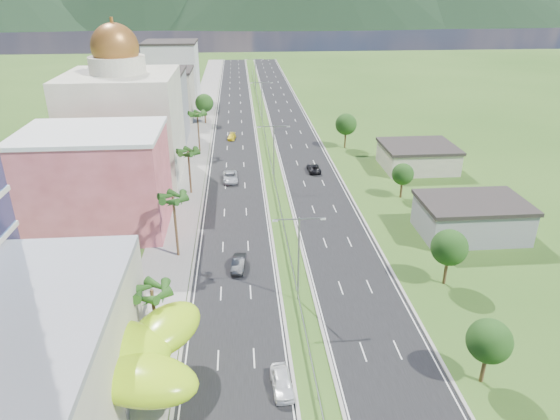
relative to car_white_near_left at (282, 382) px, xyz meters
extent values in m
plane|color=#2D5119|center=(3.20, 4.44, -0.85)|extent=(500.00, 500.00, 0.00)
cube|color=black|center=(-4.30, 94.44, -0.83)|extent=(11.00, 260.00, 0.04)
cube|color=black|center=(10.70, 94.44, -0.83)|extent=(11.00, 260.00, 0.04)
cube|color=gray|center=(-13.80, 94.44, -0.79)|extent=(7.00, 260.00, 0.12)
cube|color=gray|center=(3.20, 76.44, -0.23)|extent=(0.08, 216.00, 0.28)
cube|color=gray|center=(3.20, 178.44, -0.50)|extent=(0.10, 0.12, 0.70)
cylinder|color=gray|center=(3.20, 14.44, 4.65)|extent=(0.20, 0.20, 11.00)
cube|color=gray|center=(1.76, 14.44, 9.95)|extent=(2.88, 0.12, 0.12)
cube|color=gray|center=(4.64, 14.44, 9.95)|extent=(2.88, 0.12, 0.12)
cube|color=silver|center=(0.48, 14.44, 9.85)|extent=(0.60, 0.25, 0.18)
cube|color=silver|center=(5.92, 14.44, 9.85)|extent=(0.60, 0.25, 0.18)
cylinder|color=gray|center=(3.20, 54.44, 4.65)|extent=(0.20, 0.20, 11.00)
cube|color=gray|center=(1.76, 54.44, 9.95)|extent=(2.88, 0.12, 0.12)
cube|color=gray|center=(4.64, 54.44, 9.95)|extent=(2.88, 0.12, 0.12)
cube|color=silver|center=(0.48, 54.44, 9.85)|extent=(0.60, 0.25, 0.18)
cube|color=silver|center=(5.92, 54.44, 9.85)|extent=(0.60, 0.25, 0.18)
cylinder|color=gray|center=(3.20, 99.44, 4.65)|extent=(0.20, 0.20, 11.00)
cube|color=gray|center=(1.76, 99.44, 9.95)|extent=(2.88, 0.12, 0.12)
cube|color=gray|center=(4.64, 99.44, 9.95)|extent=(2.88, 0.12, 0.12)
cube|color=silver|center=(0.48, 99.44, 9.85)|extent=(0.60, 0.25, 0.18)
cube|color=silver|center=(5.92, 99.44, 9.85)|extent=(0.60, 0.25, 0.18)
cylinder|color=gray|center=(3.20, 144.44, 4.65)|extent=(0.20, 0.20, 11.00)
cube|color=gray|center=(1.76, 144.44, 9.95)|extent=(2.88, 0.12, 0.12)
cube|color=gray|center=(4.64, 144.44, 9.95)|extent=(2.88, 0.12, 0.12)
cube|color=silver|center=(0.48, 144.44, 9.85)|extent=(0.60, 0.25, 0.18)
cube|color=silver|center=(5.92, 144.44, 9.85)|extent=(0.60, 0.25, 0.18)
cylinder|color=gray|center=(-20.80, 2.44, 1.15)|extent=(0.50, 0.50, 4.00)
cylinder|color=gray|center=(-13.80, -2.56, 1.15)|extent=(0.50, 0.50, 4.00)
cylinder|color=gray|center=(-11.80, 2.44, 1.15)|extent=(0.50, 0.50, 4.00)
cube|color=#B44A4E|center=(-24.80, 36.44, 6.65)|extent=(20.00, 15.00, 15.00)
cube|color=#BCB79C|center=(-24.80, 59.44, 9.15)|extent=(20.00, 20.00, 20.00)
cylinder|color=#BCB79C|center=(-24.80, 59.44, 20.65)|extent=(10.00, 10.00, 3.00)
sphere|color=brown|center=(-24.80, 59.44, 23.65)|extent=(8.40, 8.40, 8.40)
cube|color=gray|center=(-23.80, 84.44, 7.15)|extent=(16.00, 15.00, 16.00)
cube|color=#ACA28D|center=(-23.80, 106.44, 5.65)|extent=(16.00, 15.00, 13.00)
cube|color=silver|center=(-23.80, 129.44, 8.15)|extent=(16.00, 15.00, 18.00)
cube|color=gray|center=(31.20, 29.44, 1.65)|extent=(15.00, 10.00, 5.00)
cube|color=#ACA28D|center=(33.20, 59.44, 1.35)|extent=(14.00, 12.00, 4.40)
cylinder|color=#47301C|center=(-12.30, 6.44, 2.90)|extent=(0.36, 0.36, 7.50)
cylinder|color=#47301C|center=(-12.30, 26.44, 3.65)|extent=(0.36, 0.36, 9.00)
cylinder|color=#47301C|center=(-12.30, 49.44, 3.15)|extent=(0.36, 0.36, 8.00)
cylinder|color=#47301C|center=(-12.30, 74.44, 3.55)|extent=(0.36, 0.36, 8.80)
cylinder|color=#47301C|center=(-12.30, 99.44, 1.60)|extent=(0.40, 0.40, 4.90)
sphere|color=#214A17|center=(-12.30, 99.44, 4.75)|extent=(4.90, 4.90, 4.90)
cylinder|color=#47301C|center=(19.20, -0.56, 1.25)|extent=(0.40, 0.40, 4.20)
sphere|color=#214A17|center=(19.20, -0.56, 3.95)|extent=(4.20, 4.20, 4.20)
cylinder|color=#47301C|center=(22.20, 16.44, 1.43)|extent=(0.40, 0.40, 4.55)
sphere|color=#214A17|center=(22.20, 16.44, 4.35)|extent=(4.55, 4.55, 4.55)
cylinder|color=#47301C|center=(25.20, 44.44, 1.08)|extent=(0.40, 0.40, 3.85)
sphere|color=#214A17|center=(25.20, 44.44, 3.55)|extent=(3.85, 3.85, 3.85)
cylinder|color=#47301C|center=(21.20, 74.44, 1.60)|extent=(0.40, 0.40, 4.90)
sphere|color=#214A17|center=(21.20, 74.44, 4.75)|extent=(4.90, 4.90, 4.90)
imported|color=white|center=(0.00, 0.00, 0.00)|extent=(2.19, 4.84, 1.61)
imported|color=black|center=(-3.86, 22.20, -0.02)|extent=(2.20, 4.93, 1.57)
imported|color=#B7BAC0|center=(-5.21, 54.94, 0.02)|extent=(2.93, 6.04, 1.66)
imported|color=yellow|center=(-5.09, 83.56, -0.19)|extent=(2.26, 4.46, 1.24)
imported|color=black|center=(11.63, 58.95, -0.09)|extent=(2.45, 5.20, 1.44)
camera|label=1|loc=(-3.16, -35.69, 34.05)|focal=32.00mm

